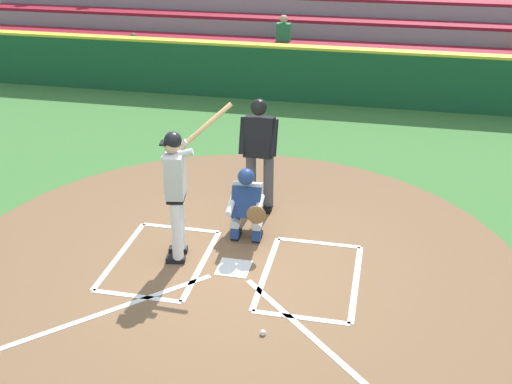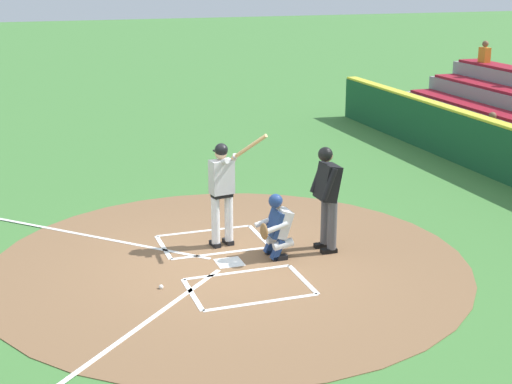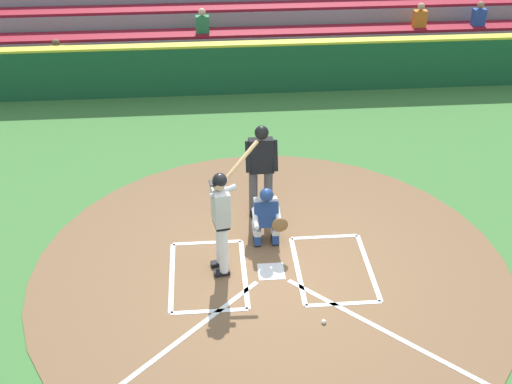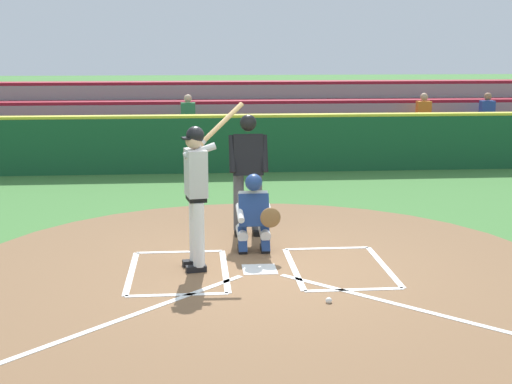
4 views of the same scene
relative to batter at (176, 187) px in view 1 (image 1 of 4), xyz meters
The scene contains 9 objects.
ground_plane 1.36m from the batter, behind, with size 120.00×120.00×0.00m, color #427A38.
dirt_circle 1.36m from the batter, behind, with size 8.00×8.00×0.01m, color brown.
home_plate_and_chalk 1.68m from the batter, 128.29° to the left, with size 7.93×4.91×0.01m.
batter is the anchor object (origin of this frame).
catcher 1.18m from the batter, 138.65° to the right, with size 0.59×0.60×1.13m.
plate_umpire 1.81m from the batter, 115.55° to the right, with size 0.58×0.41×1.86m.
baseball 2.31m from the batter, 135.68° to the left, with size 0.07×0.07×0.07m, color white.
backstop_wall 7.43m from the batter, 96.17° to the right, with size 22.00×0.36×1.31m.
bleacher_stand 10.11m from the batter, 94.50° to the right, with size 20.00×3.40×2.55m.
Camera 1 is at (-1.83, 7.11, 4.75)m, focal length 44.77 mm.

